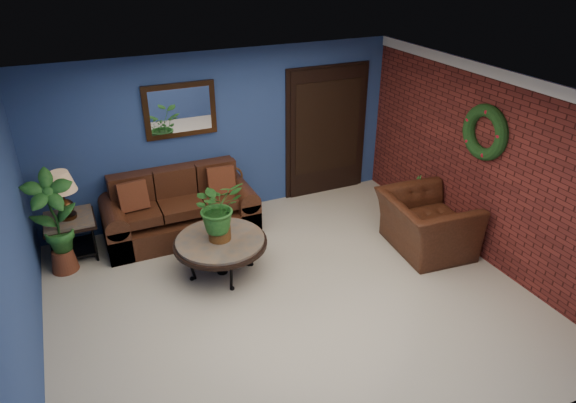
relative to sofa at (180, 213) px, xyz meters
name	(u,v)px	position (x,y,z in m)	size (l,w,h in m)	color
floor	(291,298)	(0.83, -2.08, -0.31)	(5.50, 5.50, 0.00)	beige
wall_back	(222,135)	(0.83, 0.42, 0.94)	(5.50, 0.04, 2.50)	navy
wall_left	(14,264)	(-1.92, -2.08, 0.94)	(0.04, 5.00, 2.50)	navy
wall_right_brick	(485,166)	(3.58, -2.08, 0.94)	(0.04, 5.00, 2.50)	maroon
ceiling	(292,94)	(0.83, -2.08, 2.19)	(5.50, 5.00, 0.02)	white
crown_molding	(501,75)	(3.55, -2.08, 2.12)	(0.03, 5.00, 0.14)	white
wall_mirror	(180,110)	(0.23, 0.38, 1.41)	(1.02, 0.06, 0.77)	#3B2110
closet_door	(326,132)	(2.58, 0.39, 0.74)	(1.44, 0.06, 2.18)	black
wreath	(485,132)	(3.52, -2.03, 1.39)	(0.72, 0.72, 0.16)	black
sofa	(180,213)	(0.00, 0.00, 0.00)	(2.14, 0.92, 0.96)	#462214
coffee_table	(220,243)	(0.24, -1.23, 0.13)	(1.18, 1.18, 0.51)	#514C47
end_table	(70,227)	(-1.47, -0.03, 0.14)	(0.65, 0.65, 0.59)	#514C47
table_lamp	(62,190)	(-1.47, -0.03, 0.69)	(0.38, 0.38, 0.63)	#3B2110
side_chair	(235,192)	(0.86, 0.03, 0.16)	(0.37, 0.37, 0.84)	#522F17
armchair	(426,224)	(2.98, -1.81, 0.07)	(1.20, 1.05, 0.78)	#462214
coffee_plant	(218,208)	(0.24, -1.23, 0.63)	(0.69, 0.63, 0.80)	brown
floor_plant	(409,200)	(3.18, -1.15, 0.10)	(0.42, 0.38, 0.80)	brown
tall_plant	(54,220)	(-1.62, -0.33, 0.43)	(0.62, 0.44, 1.39)	brown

